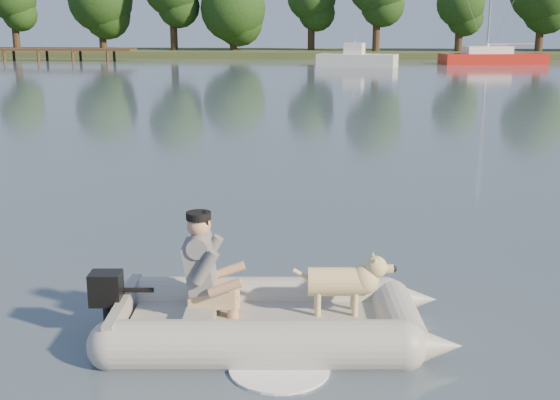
# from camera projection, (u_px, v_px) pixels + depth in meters

# --- Properties ---
(water) EXTENTS (160.00, 160.00, 0.00)m
(water) POSITION_uv_depth(u_px,v_px,m) (267.00, 311.00, 7.81)
(water) COLOR slate
(water) RESTS_ON ground
(shore_bank) EXTENTS (160.00, 12.00, 0.70)m
(shore_bank) POSITION_uv_depth(u_px,v_px,m) (336.00, 54.00, 67.63)
(shore_bank) COLOR #47512D
(shore_bank) RESTS_ON water
(dock) EXTENTS (18.00, 2.00, 1.04)m
(dock) POSITION_uv_depth(u_px,v_px,m) (31.00, 55.00, 60.17)
(dock) COLOR #4C331E
(dock) RESTS_ON water
(dinghy) EXTENTS (4.82, 3.38, 1.39)m
(dinghy) POSITION_uv_depth(u_px,v_px,m) (272.00, 281.00, 7.04)
(dinghy) COLOR #A7A8A2
(dinghy) RESTS_ON water
(man) EXTENTS (0.78, 0.69, 1.08)m
(man) POSITION_uv_depth(u_px,v_px,m) (202.00, 262.00, 7.05)
(man) COLOR slate
(man) RESTS_ON dinghy
(dog) EXTENTS (0.96, 0.41, 0.63)m
(dog) POSITION_uv_depth(u_px,v_px,m) (336.00, 286.00, 7.11)
(dog) COLOR tan
(dog) RESTS_ON dinghy
(outboard_motor) EXTENTS (0.44, 0.33, 0.79)m
(outboard_motor) POSITION_uv_depth(u_px,v_px,m) (107.00, 307.00, 7.11)
(outboard_motor) COLOR black
(outboard_motor) RESTS_ON dinghy
(motorboat) EXTENTS (6.35, 3.67, 2.53)m
(motorboat) POSITION_uv_depth(u_px,v_px,m) (357.00, 51.00, 51.71)
(motorboat) COLOR white
(motorboat) RESTS_ON water
(sailboat) EXTENTS (8.48, 3.88, 11.23)m
(sailboat) POSITION_uv_depth(u_px,v_px,m) (492.00, 58.00, 55.15)
(sailboat) COLOR #B31C14
(sailboat) RESTS_ON water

